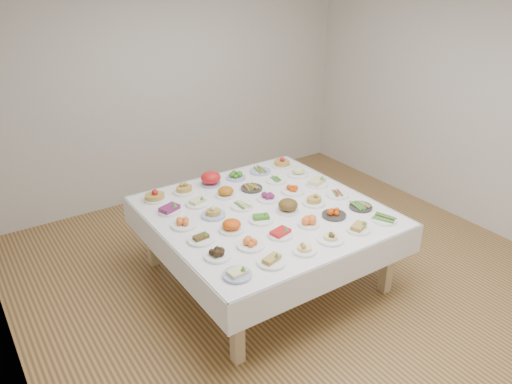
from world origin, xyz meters
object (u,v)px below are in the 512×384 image
dish_0 (237,272)px  dish_18 (184,222)px  display_table (265,217)px  dish_35 (282,161)px

dish_0 → dish_18: bearing=89.3°
display_table → dish_35: (0.77, 0.77, 0.13)m
dish_0 → dish_35: size_ratio=0.97×
dish_0 → display_table: bearing=44.4°
dish_0 → dish_18: dish_0 is taller
display_table → dish_0: bearing=-135.6°
dish_18 → display_table: bearing=-10.8°
display_table → dish_0: size_ratio=9.28×
dish_18 → dish_35: (1.54, 0.63, 0.02)m
display_table → dish_0: (-0.78, -0.76, 0.11)m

